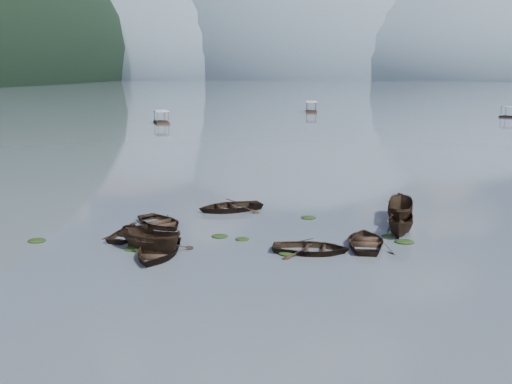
# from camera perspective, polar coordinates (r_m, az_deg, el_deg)

# --- Properties ---
(ground_plane) EXTENTS (2400.00, 2400.00, 0.00)m
(ground_plane) POSITION_cam_1_polar(r_m,az_deg,el_deg) (27.65, -3.69, -9.18)
(ground_plane) COLOR #49515B
(haze_mtn_a) EXTENTS (520.00, 520.00, 280.00)m
(haze_mtn_a) POSITION_cam_1_polar(r_m,az_deg,el_deg) (962.60, -7.75, 11.24)
(haze_mtn_a) COLOR #475666
(haze_mtn_a) RESTS_ON ground
(haze_mtn_b) EXTENTS (520.00, 520.00, 340.00)m
(haze_mtn_b) POSITION_cam_1_polar(r_m,az_deg,el_deg) (927.58, 4.44, 11.29)
(haze_mtn_b) COLOR #475666
(haze_mtn_b) RESTS_ON ground
(haze_mtn_c) EXTENTS (520.00, 520.00, 260.00)m
(haze_mtn_c) POSITION_cam_1_polar(r_m,az_deg,el_deg) (934.99, 16.99, 10.82)
(haze_mtn_c) COLOR #475666
(haze_mtn_c) RESTS_ON ground
(rowboat_0) EXTENTS (3.38, 4.71, 0.97)m
(rowboat_0) POSITION_cam_1_polar(r_m,az_deg,el_deg) (32.10, -9.79, -6.30)
(rowboat_0) COLOR black
(rowboat_0) RESTS_ON ground
(rowboat_1) EXTENTS (3.46, 4.32, 0.80)m
(rowboat_1) POSITION_cam_1_polar(r_m,az_deg,el_deg) (36.08, -12.34, -4.36)
(rowboat_1) COLOR black
(rowboat_1) RESTS_ON ground
(rowboat_2) EXTENTS (4.48, 3.16, 1.62)m
(rowboat_2) POSITION_cam_1_polar(r_m,az_deg,el_deg) (32.89, -10.38, -5.87)
(rowboat_2) COLOR black
(rowboat_2) RESTS_ON ground
(rowboat_3) EXTENTS (3.19, 4.45, 0.92)m
(rowboat_3) POSITION_cam_1_polar(r_m,az_deg,el_deg) (34.05, 10.93, -5.28)
(rowboat_3) COLOR black
(rowboat_3) RESTS_ON ground
(rowboat_4) EXTENTS (4.38, 3.16, 0.90)m
(rowboat_4) POSITION_cam_1_polar(r_m,az_deg,el_deg) (32.33, 5.54, -6.05)
(rowboat_4) COLOR black
(rowboat_4) RESTS_ON ground
(rowboat_5) EXTENTS (2.16, 4.21, 1.55)m
(rowboat_5) POSITION_cam_1_polar(r_m,az_deg,el_deg) (36.95, 14.27, -4.06)
(rowboat_5) COLOR black
(rowboat_5) RESTS_ON ground
(rowboat_6) EXTENTS (5.29, 5.23, 0.90)m
(rowboat_6) POSITION_cam_1_polar(r_m,az_deg,el_deg) (38.15, -9.55, -3.35)
(rowboat_6) COLOR black
(rowboat_6) RESTS_ON ground
(rowboat_7) EXTENTS (5.86, 5.39, 0.99)m
(rowboat_7) POSITION_cam_1_polar(r_m,az_deg,el_deg) (41.78, -2.63, -1.86)
(rowboat_7) COLOR black
(rowboat_7) RESTS_ON ground
(rowboat_8) EXTENTS (2.24, 4.70, 1.75)m
(rowboat_8) POSITION_cam_1_polar(r_m,az_deg,el_deg) (39.89, 14.11, -2.88)
(rowboat_8) COLOR black
(rowboat_8) RESTS_ON ground
(weed_clump_0) EXTENTS (1.02, 0.83, 0.22)m
(weed_clump_0) POSITION_cam_1_polar(r_m,az_deg,el_deg) (33.43, -12.22, -5.66)
(weed_clump_0) COLOR black
(weed_clump_0) RESTS_ON ground
(weed_clump_1) EXTENTS (1.02, 0.82, 0.22)m
(weed_clump_1) POSITION_cam_1_polar(r_m,az_deg,el_deg) (35.20, -3.65, -4.51)
(weed_clump_1) COLOR black
(weed_clump_1) RESTS_ON ground
(weed_clump_2) EXTENTS (1.16, 0.93, 0.25)m
(weed_clump_2) POSITION_cam_1_polar(r_m,az_deg,el_deg) (31.90, 3.27, -6.26)
(weed_clump_2) COLOR black
(weed_clump_2) RESTS_ON ground
(weed_clump_3) EXTENTS (0.77, 0.65, 0.17)m
(weed_clump_3) POSITION_cam_1_polar(r_m,az_deg,el_deg) (36.16, 13.02, -4.35)
(weed_clump_3) COLOR black
(weed_clump_3) RESTS_ON ground
(weed_clump_4) EXTENTS (1.15, 0.91, 0.24)m
(weed_clump_4) POSITION_cam_1_polar(r_m,az_deg,el_deg) (35.11, 14.61, -4.93)
(weed_clump_4) COLOR black
(weed_clump_4) RESTS_ON ground
(weed_clump_5) EXTENTS (1.10, 0.88, 0.23)m
(weed_clump_5) POSITION_cam_1_polar(r_m,az_deg,el_deg) (36.65, -21.07, -4.64)
(weed_clump_5) COLOR black
(weed_clump_5) RESTS_ON ground
(weed_clump_6) EXTENTS (0.87, 0.72, 0.18)m
(weed_clump_6) POSITION_cam_1_polar(r_m,az_deg,el_deg) (34.59, -1.37, -4.79)
(weed_clump_6) COLOR black
(weed_clump_6) RESTS_ON ground
(weed_clump_7) EXTENTS (1.02, 0.82, 0.22)m
(weed_clump_7) POSITION_cam_1_polar(r_m,az_deg,el_deg) (39.68, 5.26, -2.64)
(weed_clump_7) COLOR black
(weed_clump_7) RESTS_ON ground
(pontoon_left) EXTENTS (4.91, 6.65, 2.36)m
(pontoon_left) POSITION_cam_1_polar(r_m,az_deg,el_deg) (114.89, -9.43, 6.81)
(pontoon_left) COLOR black
(pontoon_left) RESTS_ON ground
(pontoon_centre) EXTENTS (3.26, 6.86, 2.56)m
(pontoon_centre) POSITION_cam_1_polar(r_m,az_deg,el_deg) (145.07, 5.55, 7.95)
(pontoon_centre) COLOR black
(pontoon_centre) RESTS_ON ground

